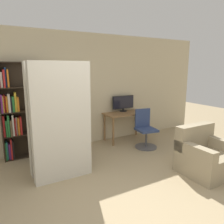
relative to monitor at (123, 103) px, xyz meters
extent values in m
plane|color=#9E8966|center=(-1.49, -2.90, -0.97)|extent=(16.00, 16.00, 0.00)
cube|color=#C6B793|center=(-1.49, 0.14, 0.38)|extent=(8.00, 0.06, 2.70)
cube|color=brown|center=(-0.03, -0.17, -0.24)|extent=(1.14, 0.57, 0.03)
cylinder|color=brown|center=(-0.54, -0.40, -0.61)|extent=(0.05, 0.05, 0.71)
cylinder|color=brown|center=(0.48, -0.40, -0.61)|extent=(0.05, 0.05, 0.71)
cylinder|color=brown|center=(-0.54, 0.05, -0.61)|extent=(0.05, 0.05, 0.71)
cylinder|color=brown|center=(0.48, 0.05, -0.61)|extent=(0.05, 0.05, 0.71)
cylinder|color=black|center=(0.00, 0.00, -0.22)|extent=(0.19, 0.19, 0.02)
cylinder|color=black|center=(0.00, 0.00, -0.18)|extent=(0.04, 0.04, 0.07)
cube|color=black|center=(0.00, 0.00, 0.02)|extent=(0.65, 0.02, 0.34)
cube|color=black|center=(0.00, 0.00, 0.02)|extent=(0.62, 0.03, 0.32)
cylinder|color=#4C4C51|center=(0.09, -0.90, -0.96)|extent=(0.52, 0.52, 0.03)
cylinder|color=#4C4C51|center=(0.09, -0.90, -0.75)|extent=(0.05, 0.05, 0.39)
cube|color=navy|center=(0.09, -0.90, -0.53)|extent=(0.50, 0.50, 0.05)
cube|color=navy|center=(0.11, -0.70, -0.28)|extent=(0.40, 0.09, 0.45)
cube|color=#2D2319|center=(-2.92, -0.03, 0.03)|extent=(0.02, 0.28, 2.00)
cube|color=#2D2319|center=(-2.10, -0.03, 0.03)|extent=(0.02, 0.28, 2.00)
cube|color=#2D2319|center=(-2.51, 0.10, 0.03)|extent=(0.84, 0.02, 2.00)
cube|color=#2D2319|center=(-2.51, -0.03, -0.96)|extent=(0.81, 0.24, 0.02)
cube|color=#2D2319|center=(-2.51, -0.03, -0.47)|extent=(0.81, 0.24, 0.02)
cube|color=#2D2319|center=(-2.51, -0.03, 0.03)|extent=(0.81, 0.24, 0.02)
cube|color=#2D2319|center=(-2.51, -0.03, 0.53)|extent=(0.81, 0.24, 0.02)
cube|color=#2D2319|center=(-2.51, -0.03, 1.02)|extent=(0.81, 0.24, 0.02)
cube|color=#287A38|center=(-2.89, -0.05, -0.77)|extent=(0.02, 0.18, 0.37)
cube|color=teal|center=(-2.87, -0.01, -0.77)|extent=(0.03, 0.17, 0.37)
cube|color=#7A2D84|center=(-2.82, -0.01, -0.79)|extent=(0.04, 0.18, 0.32)
cube|color=red|center=(-2.79, -0.05, -0.73)|extent=(0.03, 0.18, 0.44)
cube|color=#232328|center=(-2.76, -0.05, -0.76)|extent=(0.02, 0.13, 0.38)
cube|color=red|center=(-2.89, -0.02, -0.24)|extent=(0.04, 0.19, 0.43)
cube|color=#287A38|center=(-2.84, -0.05, -0.29)|extent=(0.03, 0.16, 0.33)
cube|color=#287A38|center=(-2.80, -0.04, -0.24)|extent=(0.04, 0.19, 0.44)
cube|color=brown|center=(-2.76, -0.04, -0.29)|extent=(0.03, 0.19, 0.33)
cube|color=silver|center=(-2.72, -0.04, -0.24)|extent=(0.03, 0.18, 0.44)
cube|color=red|center=(-2.68, -0.03, -0.27)|extent=(0.02, 0.19, 0.37)
cube|color=silver|center=(-2.65, -0.01, -0.27)|extent=(0.02, 0.15, 0.37)
cube|color=orange|center=(-2.61, -0.03, -0.28)|extent=(0.03, 0.17, 0.36)
cube|color=red|center=(-2.57, -0.01, -0.27)|extent=(0.03, 0.20, 0.38)
cube|color=#7A2D84|center=(-2.89, -0.04, 0.22)|extent=(0.04, 0.20, 0.36)
cube|color=gold|center=(-2.86, -0.02, 0.21)|extent=(0.02, 0.18, 0.33)
cube|color=red|center=(-2.83, 0.00, 0.22)|extent=(0.02, 0.14, 0.35)
cube|color=orange|center=(-2.79, -0.02, 0.20)|extent=(0.03, 0.14, 0.32)
cube|color=silver|center=(-2.75, -0.04, 0.22)|extent=(0.04, 0.20, 0.37)
cube|color=#232328|center=(-2.71, -0.04, 0.19)|extent=(0.02, 0.16, 0.30)
cube|color=#287A38|center=(-2.68, -0.04, 0.20)|extent=(0.04, 0.18, 0.31)
cube|color=gold|center=(-2.63, -0.03, 0.24)|extent=(0.04, 0.18, 0.39)
cube|color=orange|center=(-2.59, -0.02, 0.19)|extent=(0.04, 0.19, 0.29)
cube|color=silver|center=(-2.85, -0.04, 0.69)|extent=(0.04, 0.14, 0.30)
cube|color=red|center=(-2.80, -0.04, 0.71)|extent=(0.03, 0.20, 0.35)
cube|color=#1E4C9E|center=(-2.77, 0.02, 0.73)|extent=(0.03, 0.14, 0.39)
cube|color=orange|center=(-2.73, -0.03, 0.71)|extent=(0.03, 0.14, 0.35)
cube|color=beige|center=(-2.08, -1.36, 0.03)|extent=(0.97, 0.20, 2.00)
cube|color=beige|center=(-1.60, -1.36, 0.03)|extent=(0.01, 0.21, 1.96)
cube|color=beige|center=(-2.08, -1.02, 0.03)|extent=(0.97, 0.20, 2.00)
cube|color=beige|center=(-1.60, -1.02, 0.03)|extent=(0.01, 0.20, 1.96)
cube|color=gray|center=(0.21, -2.48, -0.77)|extent=(0.85, 0.80, 0.40)
cube|color=gray|center=(0.21, -2.18, -0.35)|extent=(0.85, 0.20, 0.45)
cube|color=gray|center=(-0.14, -2.48, -0.47)|extent=(0.16, 0.80, 0.20)
cube|color=gray|center=(0.55, -2.48, -0.47)|extent=(0.16, 0.80, 0.20)
camera|label=1|loc=(-3.10, -4.82, 0.92)|focal=35.00mm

